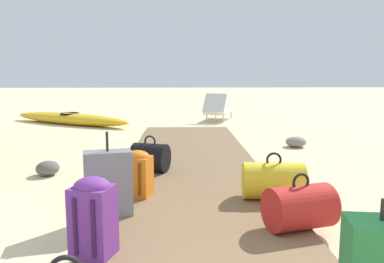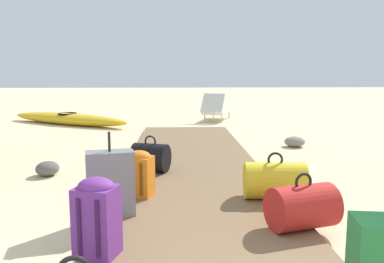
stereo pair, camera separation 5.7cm
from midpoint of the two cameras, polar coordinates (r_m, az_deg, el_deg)
ground_plane at (r=4.71m, az=0.31°, el=-8.98°), size 60.00×60.00×0.00m
boardwalk at (r=5.51m, az=-0.10°, el=-5.91°), size 1.90×8.49×0.08m
duffel_bag_black at (r=5.42m, az=-6.20°, el=-3.68°), size 0.56×0.51×0.49m
backpack_purple at (r=3.05m, az=-13.90°, el=-11.43°), size 0.34×0.33×0.59m
duffel_bag_yellow at (r=4.35m, az=11.27°, el=-6.82°), size 0.65×0.42×0.50m
backpack_orange at (r=4.38m, az=-7.90°, el=-5.73°), size 0.34×0.32×0.50m
duffel_bag_red at (r=3.61m, az=14.95°, el=-10.28°), size 0.64×0.52×0.49m
suitcase_grey at (r=3.85m, az=-11.90°, el=-7.20°), size 0.47×0.30×0.79m
lounge_chair at (r=11.54m, az=3.33°, el=3.15°), size 1.05×1.64×0.80m
kayak at (r=11.26m, az=-17.34°, el=1.74°), size 3.75×2.62×0.31m
rock_left_mid at (r=5.87m, az=-20.08°, el=-4.95°), size 0.35×0.38×0.20m
rock_right_near at (r=7.82m, az=14.16°, el=-1.41°), size 0.44×0.43×0.20m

